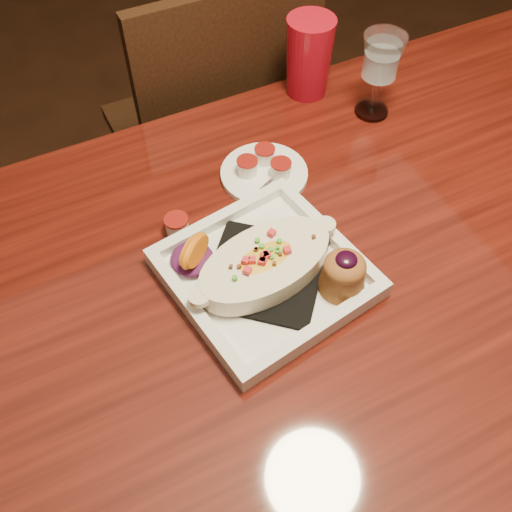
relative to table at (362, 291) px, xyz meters
name	(u,v)px	position (x,y,z in m)	size (l,w,h in m)	color
floor	(324,432)	(0.00, 0.00, -0.65)	(7.00, 7.00, 0.00)	black
table	(362,291)	(0.00, 0.00, 0.00)	(1.50, 0.90, 0.75)	#61160D
chair_far	(213,134)	(0.00, 0.63, -0.15)	(0.42, 0.42, 0.93)	black
plate	(272,269)	(-0.16, 0.03, 0.12)	(0.30, 0.30, 0.08)	white
goblet	(381,62)	(0.19, 0.29, 0.21)	(0.08, 0.08, 0.16)	silver
saucer	(264,172)	(-0.07, 0.23, 0.11)	(0.15, 0.15, 0.10)	white
creamer_loose	(177,225)	(-0.25, 0.18, 0.11)	(0.04, 0.04, 0.03)	white
red_tumbler	(309,57)	(0.11, 0.40, 0.17)	(0.09, 0.09, 0.15)	red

